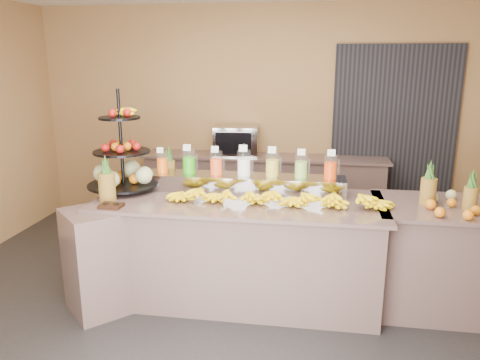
% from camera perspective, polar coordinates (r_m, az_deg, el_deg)
% --- Properties ---
extents(ground, '(6.00, 6.00, 0.00)m').
position_cam_1_polar(ground, '(4.18, -0.74, -15.89)').
color(ground, black).
rests_on(ground, ground).
extents(room_envelope, '(6.04, 5.02, 2.82)m').
position_cam_1_polar(room_envelope, '(4.37, 3.43, 11.32)').
color(room_envelope, olive).
rests_on(room_envelope, ground).
extents(buffet_counter, '(2.75, 1.25, 0.93)m').
position_cam_1_polar(buffet_counter, '(4.22, -1.71, -8.52)').
color(buffet_counter, gray).
rests_on(buffet_counter, ground).
extents(right_counter, '(1.08, 0.88, 0.93)m').
position_cam_1_polar(right_counter, '(4.42, 22.75, -8.59)').
color(right_counter, gray).
rests_on(right_counter, ground).
extents(back_ledge, '(3.10, 0.55, 0.93)m').
position_cam_1_polar(back_ledge, '(6.07, 2.84, -1.30)').
color(back_ledge, gray).
rests_on(back_ledge, ground).
extents(pitcher_tray, '(1.85, 0.30, 0.15)m').
position_cam_1_polar(pitcher_tray, '(4.33, 0.49, -0.38)').
color(pitcher_tray, gray).
rests_on(pitcher_tray, buffet_counter).
extents(juice_pitcher_orange_a, '(0.11, 0.11, 0.26)m').
position_cam_1_polar(juice_pitcher_orange_a, '(4.47, -9.46, 2.03)').
color(juice_pitcher_orange_a, silver).
rests_on(juice_pitcher_orange_a, pitcher_tray).
extents(juice_pitcher_green, '(0.12, 0.13, 0.29)m').
position_cam_1_polar(juice_pitcher_green, '(4.39, -6.24, 2.10)').
color(juice_pitcher_green, silver).
rests_on(juice_pitcher_green, pitcher_tray).
extents(juice_pitcher_orange_b, '(0.12, 0.12, 0.28)m').
position_cam_1_polar(juice_pitcher_orange_b, '(4.33, -2.91, 1.94)').
color(juice_pitcher_orange_b, silver).
rests_on(juice_pitcher_orange_b, pitcher_tray).
extents(juice_pitcher_milk, '(0.13, 0.13, 0.31)m').
position_cam_1_polar(juice_pitcher_milk, '(4.28, 0.49, 1.92)').
color(juice_pitcher_milk, silver).
rests_on(juice_pitcher_milk, pitcher_tray).
extents(juice_pitcher_lemon, '(0.12, 0.13, 0.30)m').
position_cam_1_polar(juice_pitcher_lemon, '(4.26, 3.96, 1.76)').
color(juice_pitcher_lemon, silver).
rests_on(juice_pitcher_lemon, pitcher_tray).
extents(juice_pitcher_lime, '(0.12, 0.12, 0.28)m').
position_cam_1_polar(juice_pitcher_lime, '(4.24, 7.46, 1.57)').
color(juice_pitcher_lime, silver).
rests_on(juice_pitcher_lime, pitcher_tray).
extents(juice_pitcher_orange_c, '(0.12, 0.12, 0.28)m').
position_cam_1_polar(juice_pitcher_orange_c, '(4.24, 10.97, 1.44)').
color(juice_pitcher_orange_c, silver).
rests_on(juice_pitcher_orange_c, pitcher_tray).
extents(banana_heap, '(1.89, 0.17, 0.16)m').
position_cam_1_polar(banana_heap, '(3.96, 4.41, -1.83)').
color(banana_heap, yellow).
rests_on(banana_heap, buffet_counter).
extents(fruit_stand, '(0.75, 0.75, 0.93)m').
position_cam_1_polar(fruit_stand, '(4.45, -13.59, 1.76)').
color(fruit_stand, black).
rests_on(fruit_stand, buffet_counter).
extents(condiment_caddy, '(0.19, 0.15, 0.03)m').
position_cam_1_polar(condiment_caddy, '(4.01, -15.44, -3.04)').
color(condiment_caddy, black).
rests_on(condiment_caddy, buffet_counter).
extents(pineapple_left_a, '(0.14, 0.14, 0.41)m').
position_cam_1_polar(pineapple_left_a, '(4.17, -15.93, -0.42)').
color(pineapple_left_a, brown).
rests_on(pineapple_left_a, buffet_counter).
extents(pineapple_left_b, '(0.12, 0.12, 0.38)m').
position_cam_1_polar(pineapple_left_b, '(4.65, -8.62, 1.34)').
color(pineapple_left_b, brown).
rests_on(pineapple_left_b, buffet_counter).
extents(right_fruit_pile, '(0.42, 0.41, 0.22)m').
position_cam_1_polar(right_fruit_pile, '(4.14, 24.13, -2.41)').
color(right_fruit_pile, brown).
rests_on(right_fruit_pile, right_counter).
extents(oven_warmer, '(0.58, 0.43, 0.37)m').
position_cam_1_polar(oven_warmer, '(5.97, -0.49, 4.82)').
color(oven_warmer, gray).
rests_on(oven_warmer, back_ledge).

